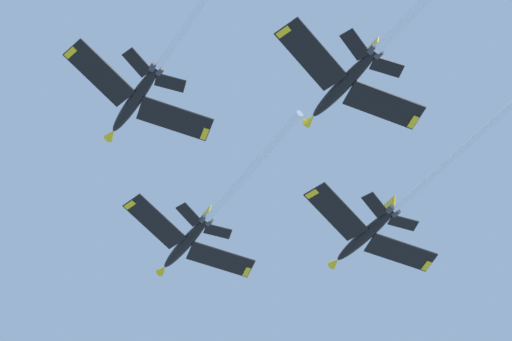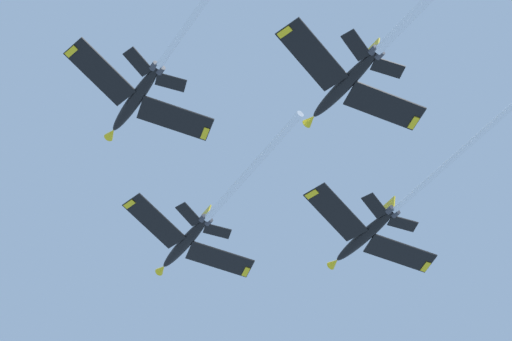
{
  "view_description": "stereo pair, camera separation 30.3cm",
  "coord_description": "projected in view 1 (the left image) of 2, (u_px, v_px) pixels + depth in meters",
  "views": [
    {
      "loc": [
        25.64,
        -36.98,
        1.9
      ],
      "look_at": [
        -9.67,
        -5.57,
        104.36
      ],
      "focal_mm": 62.78,
      "sensor_mm": 36.0,
      "label": 1
    },
    {
      "loc": [
        25.44,
        -37.2,
        1.9
      ],
      "look_at": [
        -9.67,
        -5.57,
        104.36
      ],
      "focal_mm": 62.78,
      "sensor_mm": 36.0,
      "label": 2
    }
  ],
  "objects": [
    {
      "name": "jet_lead",
      "position": [
        204.0,
        223.0,
        119.56
      ],
      "size": [
        34.14,
        19.99,
        11.48
      ],
      "color": "black"
    },
    {
      "name": "jet_left_wing",
      "position": [
        151.0,
        76.0,
        106.03
      ],
      "size": [
        34.55,
        19.98,
        11.61
      ],
      "color": "black"
    },
    {
      "name": "jet_right_wing",
      "position": [
        382.0,
        220.0,
        114.91
      ],
      "size": [
        33.76,
        20.02,
        11.42
      ],
      "color": "black"
    },
    {
      "name": "jet_slot",
      "position": [
        374.0,
        53.0,
        99.71
      ],
      "size": [
        32.73,
        20.05,
        11.72
      ],
      "color": "black"
    }
  ]
}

